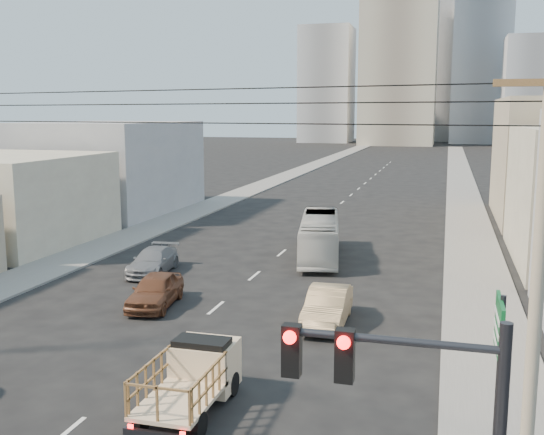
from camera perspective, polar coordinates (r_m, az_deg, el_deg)
The scene contains 18 objects.
sidewalk_left at distance 85.57m, azimuth 0.67°, elevation 3.50°, with size 3.50×180.00×0.12m, color slate.
sidewalk_right at distance 82.80m, azimuth 16.62°, elevation 2.91°, with size 3.50×180.00×0.12m, color slate.
lane_dashes at distance 66.65m, azimuth 6.72°, elevation 1.71°, with size 0.15×104.00×0.01m.
flatbed_pickup at distance 19.69m, azimuth -7.22°, elevation -13.79°, with size 1.95×4.41×1.90m.
city_bus at distance 39.03m, azimuth 4.29°, elevation -1.71°, with size 2.24×9.56×2.66m, color beige.
sedan_brown at distance 29.88m, azimuth -10.42°, elevation -6.43°, with size 1.79×4.44×1.51m, color brown.
sedan_tan at distance 27.09m, azimuth 5.00°, elevation -7.94°, with size 1.63×4.67×1.54m, color tan.
sedan_grey at distance 35.99m, azimuth -10.62°, elevation -3.86°, with size 1.90×4.68×1.36m, color slate.
green_sign at distance 14.77m, azimuth 19.64°, elevation -11.27°, with size 0.18×1.60×5.00m.
utility_pole at distance 11.99m, azimuth 22.48°, elevation -8.98°, with size 1.80×0.24×10.00m.
overhead_wires at distance 17.01m, azimuth -20.55°, elevation 9.30°, with size 23.01×5.02×0.72m.
bldg_left_mid at distance 46.79m, azimuth -22.93°, elevation 1.49°, with size 11.00×12.00×6.00m, color #B3A890.
bldg_left_far at distance 59.35m, azimuth -14.40°, elevation 4.42°, with size 12.00×16.00×8.00m, color #99999C.
high_rise_tower at distance 184.07m, azimuth 11.42°, elevation 15.80°, with size 20.00×20.00×60.00m, color gray.
midrise_ne at distance 197.80m, azimuth 18.16°, elevation 12.16°, with size 16.00×16.00×40.00m, color gray.
midrise_nw at distance 195.82m, azimuth 4.94°, elevation 11.73°, with size 15.00×15.00×34.00m, color gray.
midrise_back at distance 212.76m, azimuth 14.70°, elevation 12.62°, with size 18.00×18.00×44.00m, color #99999C.
midrise_east at distance 178.53m, azimuth 22.25°, elevation 10.35°, with size 14.00×14.00×28.00m, color gray.
Camera 1 is at (9.93, -12.32, 8.81)m, focal length 42.00 mm.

